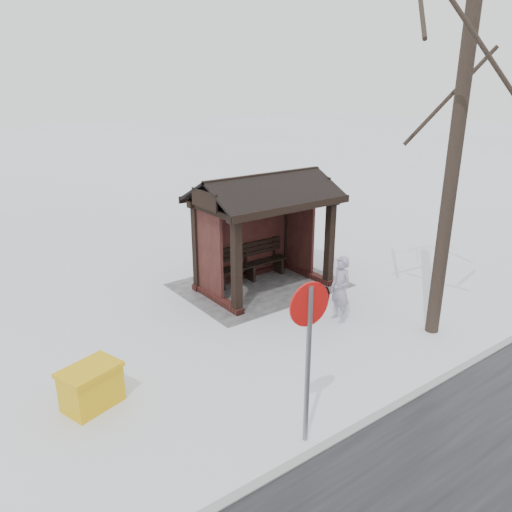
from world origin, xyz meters
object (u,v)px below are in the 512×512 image
Objects in this scene: dog at (319,294)px; grit_bin at (91,386)px; pedestrian at (341,289)px; bus_shelter at (261,208)px; road_sign at (308,331)px; tree_near at (471,29)px.

grit_bin is at bearing -97.44° from dog.
bus_shelter is at bearing -170.09° from pedestrian.
bus_shelter is 6.33m from grit_bin.
road_sign reaches higher than pedestrian.
pedestrian is 5.75m from grit_bin.
grit_bin is (5.52, 2.54, -1.79)m from bus_shelter.
bus_shelter is 6.22m from road_sign.
bus_shelter is at bearing -115.73° from road_sign.
tree_near is 9.27m from grit_bin.
pedestrian is 4.40m from road_sign.
grit_bin reaches higher than dog.
bus_shelter is at bearing -172.70° from grit_bin.
road_sign is (-2.34, 2.80, 1.49)m from grit_bin.
tree_near is 6.44m from dog.
pedestrian is (-0.21, 2.75, -1.38)m from bus_shelter.
tree_near reaches higher than pedestrian.
pedestrian is at bearing 94.41° from bus_shelter.
bus_shelter is at bearing 177.88° from dog.
pedestrian is at bearing -51.31° from tree_near.
road_sign is (4.68, 0.98, -4.29)m from tree_near.
pedestrian is at bearing 160.47° from grit_bin.
grit_bin is (5.90, 0.65, 0.07)m from dog.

